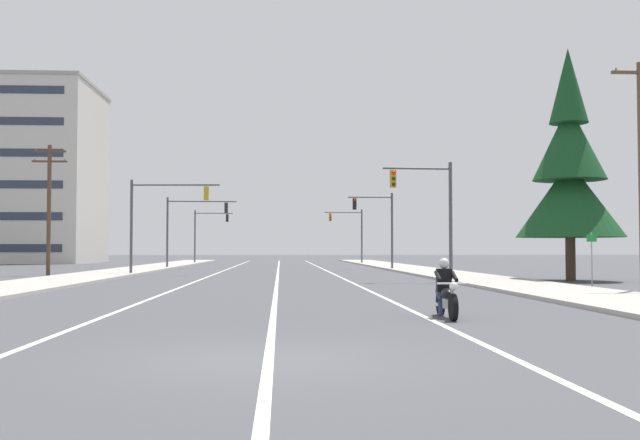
{
  "coord_description": "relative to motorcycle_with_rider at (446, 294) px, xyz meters",
  "views": [
    {
      "loc": [
        0.31,
        -11.42,
        1.69
      ],
      "look_at": [
        1.75,
        15.5,
        2.74
      ],
      "focal_mm": 41.8,
      "sensor_mm": 36.0,
      "label": 1
    }
  ],
  "objects": [
    {
      "name": "ground_plane",
      "position": [
        -4.37,
        -6.65,
        -0.59
      ],
      "size": [
        400.0,
        400.0,
        0.0
      ],
      "primitive_type": "plane",
      "color": "#47474C"
    },
    {
      "name": "lane_stripe_center",
      "position": [
        -4.23,
        38.35,
        -0.58
      ],
      "size": [
        0.16,
        100.0,
        0.01
      ],
      "primitive_type": "cube",
      "color": "beige",
      "rests_on": "ground"
    },
    {
      "name": "lane_stripe_left",
      "position": [
        -8.43,
        38.35,
        -0.58
      ],
      "size": [
        0.16,
        100.0,
        0.01
      ],
      "primitive_type": "cube",
      "color": "beige",
      "rests_on": "ground"
    },
    {
      "name": "lane_stripe_right",
      "position": [
        -0.47,
        38.35,
        -0.58
      ],
      "size": [
        0.16,
        100.0,
        0.01
      ],
      "primitive_type": "cube",
      "color": "beige",
      "rests_on": "ground"
    },
    {
      "name": "sidewalk_kerb_right",
      "position": [
        6.61,
        33.35,
        -0.52
      ],
      "size": [
        4.4,
        110.0,
        0.14
      ],
      "primitive_type": "cube",
      "color": "#ADA89E",
      "rests_on": "ground"
    },
    {
      "name": "sidewalk_kerb_left",
      "position": [
        -15.34,
        33.35,
        -0.52
      ],
      "size": [
        4.4,
        110.0,
        0.14
      ],
      "primitive_type": "cube",
      "color": "#ADA89E",
      "rests_on": "ground"
    },
    {
      "name": "motorcycle_with_rider",
      "position": [
        0.0,
        0.0,
        0.0
      ],
      "size": [
        0.7,
        2.19,
        1.46
      ],
      "color": "black",
      "rests_on": "ground"
    },
    {
      "name": "traffic_signal_near_right",
      "position": [
        3.77,
        20.0,
        3.43
      ],
      "size": [
        3.66,
        0.55,
        6.2
      ],
      "color": "#47474C",
      "rests_on": "ground"
    },
    {
      "name": "traffic_signal_near_left",
      "position": [
        -12.04,
        30.7,
        3.57
      ],
      "size": [
        5.82,
        0.56,
        6.2
      ],
      "color": "#47474C",
      "rests_on": "ground"
    },
    {
      "name": "traffic_signal_mid_right",
      "position": [
        3.92,
        41.34,
        3.43
      ],
      "size": [
        3.65,
        0.37,
        6.2
      ],
      "color": "#47474C",
      "rests_on": "ground"
    },
    {
      "name": "traffic_signal_mid_left",
      "position": [
        -12.11,
        47.37,
        3.58
      ],
      "size": [
        6.07,
        0.46,
        6.2
      ],
      "color": "#47474C",
      "rests_on": "ground"
    },
    {
      "name": "traffic_signal_far_right",
      "position": [
        4.0,
        66.26,
        3.48
      ],
      "size": [
        4.34,
        0.43,
        6.2
      ],
      "color": "#47474C",
      "rests_on": "ground"
    },
    {
      "name": "traffic_signal_far_left",
      "position": [
        -12.73,
        69.06,
        3.49
      ],
      "size": [
        4.47,
        0.46,
        6.2
      ],
      "color": "#47474C",
      "rests_on": "ground"
    },
    {
      "name": "utility_pole_left_near",
      "position": [
        -18.84,
        30.26,
        3.94
      ],
      "size": [
        2.23,
        0.26,
        8.35
      ],
      "color": "#4C3828",
      "rests_on": "ground"
    },
    {
      "name": "conifer_tree_right_verge_near",
      "position": [
        11.19,
        20.32,
        5.08
      ],
      "size": [
        5.62,
        5.62,
        12.37
      ],
      "color": "#423023",
      "rests_on": "ground"
    },
    {
      "name": "apartment_building_far_left_block",
      "position": [
        -36.39,
        74.61,
        10.33
      ],
      "size": [
        19.11,
        16.18,
        21.82
      ],
      "color": "beige",
      "rests_on": "ground"
    },
    {
      "name": "street_sign",
      "position": [
        9.34,
        13.3,
        0.91
      ],
      "size": [
        0.44,
        0.07,
        2.4
      ],
      "color": "gray",
      "rests_on": "ground"
    }
  ]
}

